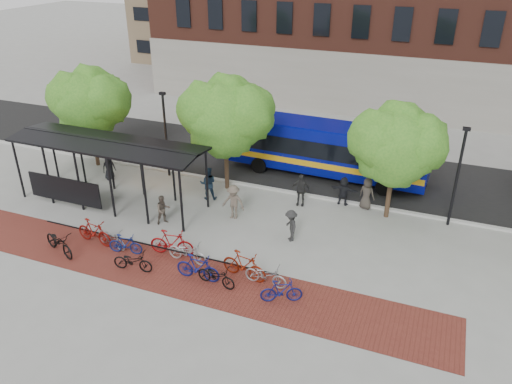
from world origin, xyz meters
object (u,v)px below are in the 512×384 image
at_px(bike_6, 187,252).
at_px(pedestrian_8, 163,210).
at_px(bike_2, 111,238).
at_px(tree_a, 90,100).
at_px(bus_shelter, 106,150).
at_px(pedestrian_6, 367,194).
at_px(pedestrian_9, 291,226).
at_px(bus, 326,147).
at_px(pedestrian_3, 233,202).
at_px(bike_10, 266,275).
at_px(bike_1, 94,232).
at_px(bike_3, 125,244).
at_px(bike_9, 244,265).
at_px(bike_8, 216,276).
at_px(pedestrian_0, 109,167).
at_px(bike_5, 172,243).
at_px(pedestrian_4, 301,190).
at_px(bike_11, 281,291).
at_px(pedestrian_2, 208,183).
at_px(bike_4, 133,261).
at_px(lamp_post_left, 166,132).
at_px(tree_c, 398,143).
at_px(lamp_post_right, 458,175).
at_px(pedestrian_5, 343,191).
at_px(tree_b, 227,113).
at_px(bike_7, 198,268).
at_px(bike_0, 59,242).

bearing_deg(bike_6, pedestrian_8, 50.13).
bearing_deg(bike_6, bike_2, 96.53).
bearing_deg(tree_a, bus_shelter, -45.40).
bearing_deg(pedestrian_6, pedestrian_9, 76.59).
relative_size(bus, pedestrian_3, 6.48).
bearing_deg(bike_10, bike_1, 92.77).
relative_size(bike_3, bike_9, 0.78).
height_order(bike_1, bike_10, bike_1).
height_order(bike_8, bike_10, bike_10).
xyz_separation_m(pedestrian_0, pedestrian_8, (5.71, -3.34, -0.01)).
bearing_deg(bike_5, pedestrian_4, -39.29).
relative_size(bike_1, pedestrian_4, 1.14).
height_order(tree_a, pedestrian_6, tree_a).
height_order(pedestrian_4, pedestrian_9, pedestrian_4).
bearing_deg(bike_11, bike_8, 65.93).
height_order(bike_8, pedestrian_2, pedestrian_2).
xyz_separation_m(bike_4, pedestrian_4, (4.91, 8.37, 0.42)).
xyz_separation_m(bus, bike_8, (-1.40, -12.20, -1.37)).
height_order(lamp_post_left, pedestrian_6, lamp_post_left).
height_order(bike_3, bike_8, bike_3).
relative_size(bus_shelter, pedestrian_8, 6.95).
height_order(bike_9, pedestrian_9, pedestrian_9).
height_order(bus, bike_4, bus).
height_order(pedestrian_6, pedestrian_9, pedestrian_6).
relative_size(tree_c, bike_11, 3.54).
distance_m(bike_3, bike_10, 6.71).
xyz_separation_m(bus_shelter, bike_11, (11.31, -4.63, -2.50)).
bearing_deg(bike_10, lamp_post_right, -37.63).
bearing_deg(pedestrian_2, pedestrian_9, 135.15).
relative_size(tree_c, pedestrian_9, 3.73).
relative_size(bus, bike_5, 5.74).
bearing_deg(pedestrian_0, bike_10, -80.93).
bearing_deg(pedestrian_5, pedestrian_4, 26.85).
height_order(bus, bike_10, bus).
height_order(bike_6, pedestrian_4, pedestrian_4).
bearing_deg(bus, pedestrian_5, -58.64).
distance_m(lamp_post_left, bike_2, 8.35).
bearing_deg(pedestrian_0, bus, -30.07).
distance_m(bike_1, pedestrian_8, 3.46).
bearing_deg(bike_2, bike_5, -68.85).
distance_m(bike_1, bike_10, 8.54).
bearing_deg(pedestrian_5, tree_b, 7.57).
distance_m(bike_4, bike_7, 2.94).
relative_size(pedestrian_0, pedestrian_6, 0.89).
bearing_deg(bike_7, tree_b, 14.35).
bearing_deg(bus_shelter, pedestrian_4, 19.31).
bearing_deg(bike_7, bike_3, 80.79).
bearing_deg(pedestrian_3, pedestrian_5, 36.75).
relative_size(bike_10, pedestrian_0, 1.20).
bearing_deg(pedestrian_2, bike_0, 40.88).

